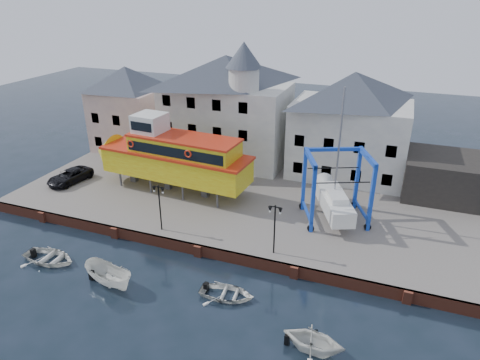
% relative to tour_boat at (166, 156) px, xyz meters
% --- Properties ---
extents(ground, '(140.00, 140.00, 0.00)m').
position_rel_tour_boat_xyz_m(ground, '(7.47, -8.63, -4.64)').
color(ground, black).
rests_on(ground, ground).
extents(hardstanding, '(44.00, 22.00, 1.00)m').
position_rel_tour_boat_xyz_m(hardstanding, '(7.47, 2.37, -4.14)').
color(hardstanding, '#605853').
rests_on(hardstanding, ground).
extents(quay_wall, '(44.00, 0.47, 1.00)m').
position_rel_tour_boat_xyz_m(quay_wall, '(7.47, -8.52, -4.14)').
color(quay_wall, brown).
rests_on(quay_wall, ground).
extents(building_pink, '(8.00, 7.00, 10.30)m').
position_rel_tour_boat_xyz_m(building_pink, '(-10.53, 9.37, 1.51)').
color(building_pink, tan).
rests_on(building_pink, hardstanding).
extents(building_white_main, '(14.00, 8.30, 14.00)m').
position_rel_tour_boat_xyz_m(building_white_main, '(2.60, 9.76, 2.70)').
color(building_white_main, '#BABAB6').
rests_on(building_white_main, hardstanding).
extents(building_white_right, '(12.00, 8.00, 11.20)m').
position_rel_tour_boat_xyz_m(building_white_right, '(16.47, 10.37, 1.96)').
color(building_white_right, '#BABAB6').
rests_on(building_white_right, hardstanding).
extents(shed_dark, '(8.00, 7.00, 4.00)m').
position_rel_tour_boat_xyz_m(shed_dark, '(26.47, 8.37, -1.64)').
color(shed_dark, black).
rests_on(shed_dark, hardstanding).
extents(lamp_post_left, '(1.12, 0.32, 4.20)m').
position_rel_tour_boat_xyz_m(lamp_post_left, '(3.47, -7.43, -0.46)').
color(lamp_post_left, black).
rests_on(lamp_post_left, hardstanding).
extents(lamp_post_right, '(1.12, 0.32, 4.20)m').
position_rel_tour_boat_xyz_m(lamp_post_right, '(13.47, -7.43, -0.46)').
color(lamp_post_right, black).
rests_on(lamp_post_right, hardstanding).
extents(tour_boat, '(17.98, 5.52, 7.71)m').
position_rel_tour_boat_xyz_m(tour_boat, '(0.00, 0.00, 0.00)').
color(tour_boat, '#59595E').
rests_on(tour_boat, hardstanding).
extents(travel_lift, '(6.73, 7.96, 11.79)m').
position_rel_tour_boat_xyz_m(travel_lift, '(16.67, 0.22, -1.66)').
color(travel_lift, '#1139A4').
rests_on(travel_lift, hardstanding).
extents(van, '(3.11, 5.28, 1.38)m').
position_rel_tour_boat_xyz_m(van, '(-10.58, -2.30, -2.95)').
color(van, black).
rests_on(van, hardstanding).
extents(motorboat_a, '(4.84, 2.78, 1.76)m').
position_rel_tour_boat_xyz_m(motorboat_a, '(2.96, -14.20, -4.64)').
color(motorboat_a, white).
rests_on(motorboat_a, ground).
extents(motorboat_b, '(4.16, 3.15, 0.81)m').
position_rel_tour_boat_xyz_m(motorboat_b, '(11.55, -12.47, -4.64)').
color(motorboat_b, white).
rests_on(motorboat_b, ground).
extents(motorboat_c, '(3.94, 3.46, 1.97)m').
position_rel_tour_boat_xyz_m(motorboat_c, '(18.26, -15.21, -4.64)').
color(motorboat_c, white).
rests_on(motorboat_c, ground).
extents(motorboat_d, '(4.48, 3.24, 0.92)m').
position_rel_tour_boat_xyz_m(motorboat_d, '(-3.34, -13.45, -4.64)').
color(motorboat_d, white).
rests_on(motorboat_d, ground).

